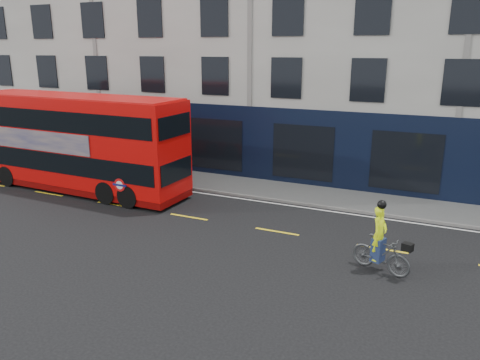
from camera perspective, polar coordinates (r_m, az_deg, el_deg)
The scene contains 8 objects.
ground at distance 18.93m, azimuth -8.57°, elevation -5.91°, with size 120.00×120.00×0.00m, color black.
pavement at distance 24.30m, azimuth -0.28°, elevation -0.66°, with size 60.00×3.00×0.12m, color gray.
kerb at distance 23.00m, azimuth -1.84°, elevation -1.61°, with size 60.00×0.12×0.13m, color slate.
building_terrace at distance 29.29m, azimuth 5.21°, elevation 16.81°, with size 50.00×10.07×15.00m.
road_edge_line at distance 22.76m, azimuth -2.18°, elevation -1.96°, with size 58.00×0.10×0.01m, color silver.
lane_dashes at distance 20.11m, azimuth -6.26°, elevation -4.49°, with size 58.00×0.12×0.01m, color yellow, non-canonical shape.
bus at distance 24.60m, azimuth -19.21°, elevation 4.36°, with size 11.87×3.06×4.75m.
cyclist at distance 15.70m, azimuth 16.76°, elevation -7.97°, with size 2.07×1.18×2.39m.
Camera 1 is at (9.74, -14.67, 6.94)m, focal length 35.00 mm.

